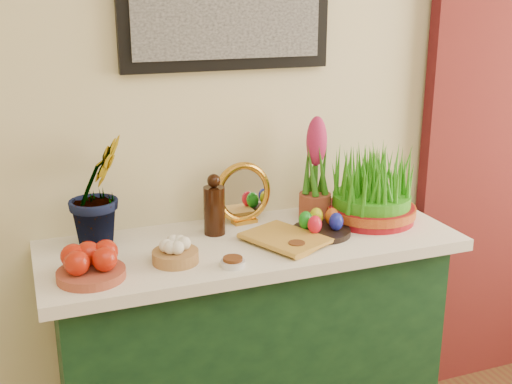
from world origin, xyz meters
TOP-DOWN VIEW (x-y plane):
  - sideboard at (-0.01, 2.00)m, footprint 1.30×0.45m
  - tablecloth at (-0.01, 2.00)m, footprint 1.40×0.55m
  - hyacinth_green at (-0.49, 2.13)m, footprint 0.31×0.30m
  - apple_bowl at (-0.56, 1.87)m, footprint 0.26×0.26m
  - garlic_basket at (-0.30, 1.90)m, footprint 0.16×0.16m
  - vinegar_cruet at (-0.11, 2.10)m, footprint 0.07×0.07m
  - mirror at (0.02, 2.17)m, footprint 0.23×0.08m
  - book at (-0.01, 1.89)m, footprint 0.27×0.31m
  - spice_dish_left at (-0.14, 1.81)m, footprint 0.07×0.07m
  - spice_dish_right at (0.09, 1.86)m, footprint 0.07×0.07m
  - egg_plate at (0.23, 1.96)m, footprint 0.23×0.23m
  - hyacinth_pink at (0.28, 2.11)m, footprint 0.12×0.12m
  - wheatgrass_sabzeh at (0.46, 2.02)m, footprint 0.32×0.32m

SIDE VIEW (x-z plane):
  - sideboard at x=-0.01m, z-range 0.00..0.85m
  - tablecloth at x=-0.01m, z-range 0.85..0.89m
  - spice_dish_right at x=0.09m, z-range 0.89..0.92m
  - spice_dish_left at x=-0.14m, z-range 0.89..0.92m
  - book at x=-0.01m, z-range 0.89..0.93m
  - egg_plate at x=0.23m, z-range 0.88..0.96m
  - garlic_basket at x=-0.30m, z-range 0.88..0.96m
  - apple_bowl at x=-0.56m, z-range 0.88..0.98m
  - vinegar_cruet at x=-0.11m, z-range 0.88..1.09m
  - mirror at x=0.02m, z-range 0.89..1.11m
  - wheatgrass_sabzeh at x=0.46m, z-range 0.87..1.14m
  - hyacinth_pink at x=0.28m, z-range 0.87..1.25m
  - hyacinth_green at x=-0.49m, z-range 0.89..1.37m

